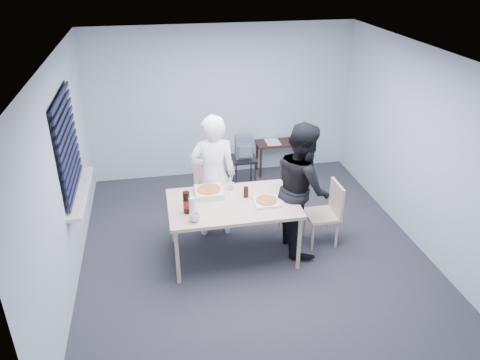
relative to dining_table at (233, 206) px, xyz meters
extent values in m
plane|color=#2B2B30|center=(0.27, 0.07, -0.74)|extent=(5.00, 5.00, 0.00)
plane|color=white|center=(0.27, 0.07, 1.86)|extent=(5.00, 5.00, 0.00)
plane|color=silver|center=(0.27, 2.57, 0.56)|extent=(4.50, 0.00, 4.50)
plane|color=silver|center=(0.27, -2.43, 0.56)|extent=(4.50, 0.00, 4.50)
plane|color=silver|center=(-1.98, 0.07, 0.56)|extent=(0.00, 5.00, 5.00)
plane|color=silver|center=(2.52, 0.07, 0.56)|extent=(0.00, 5.00, 5.00)
plane|color=black|center=(-1.96, 0.47, 0.81)|extent=(0.00, 1.30, 1.30)
cube|color=black|center=(-1.93, 0.47, 0.81)|extent=(0.04, 1.30, 1.25)
cube|color=silver|center=(-1.89, 0.47, 0.15)|extent=(0.18, 1.42, 0.05)
cube|color=beige|center=(0.00, 0.00, 0.04)|extent=(1.63, 1.03, 0.04)
cylinder|color=beige|center=(-0.76, -0.46, -0.36)|extent=(0.05, 0.05, 0.75)
cylinder|color=beige|center=(-0.76, 0.46, -0.36)|extent=(0.05, 0.05, 0.75)
cylinder|color=beige|center=(0.76, -0.46, -0.36)|extent=(0.05, 0.05, 0.75)
cylinder|color=beige|center=(0.76, 0.46, -0.36)|extent=(0.05, 0.05, 0.75)
cube|color=beige|center=(-0.17, 0.99, -0.31)|extent=(0.42, 0.42, 0.04)
cube|color=beige|center=(-0.17, 1.18, -0.07)|extent=(0.42, 0.04, 0.44)
cylinder|color=beige|center=(-0.34, 0.82, -0.53)|extent=(0.03, 0.03, 0.41)
cylinder|color=beige|center=(-0.34, 1.16, -0.53)|extent=(0.03, 0.03, 0.41)
cylinder|color=beige|center=(0.00, 0.82, -0.53)|extent=(0.03, 0.03, 0.41)
cylinder|color=beige|center=(0.00, 1.16, -0.53)|extent=(0.03, 0.03, 0.41)
cube|color=beige|center=(1.23, 0.06, -0.31)|extent=(0.42, 0.42, 0.04)
cube|color=beige|center=(1.42, 0.06, -0.07)|extent=(0.04, 0.42, 0.44)
cylinder|color=beige|center=(1.06, -0.11, -0.53)|extent=(0.03, 0.03, 0.41)
cylinder|color=beige|center=(1.06, 0.23, -0.53)|extent=(0.03, 0.03, 0.41)
cylinder|color=beige|center=(1.40, -0.11, -0.53)|extent=(0.03, 0.03, 0.41)
cylinder|color=beige|center=(1.40, 0.23, -0.53)|extent=(0.03, 0.03, 0.41)
imported|color=white|center=(-0.16, 0.59, 0.15)|extent=(0.65, 0.42, 1.77)
imported|color=black|center=(0.92, 0.05, 0.15)|extent=(0.47, 0.86, 1.77)
cube|color=#331C16|center=(1.29, 2.35, -0.17)|extent=(0.88, 0.39, 0.04)
cylinder|color=#331C16|center=(0.89, 2.19, -0.46)|extent=(0.04, 0.04, 0.55)
cylinder|color=#331C16|center=(0.89, 2.50, -0.46)|extent=(0.04, 0.04, 0.55)
cylinder|color=#331C16|center=(1.69, 2.19, -0.46)|extent=(0.04, 0.04, 0.55)
cylinder|color=#331C16|center=(1.69, 2.50, -0.46)|extent=(0.04, 0.04, 0.55)
cube|color=black|center=(0.52, 1.86, -0.20)|extent=(0.40, 0.40, 0.04)
cylinder|color=black|center=(0.36, 1.70, -0.48)|extent=(0.04, 0.04, 0.51)
cylinder|color=black|center=(0.36, 2.02, -0.48)|extent=(0.04, 0.04, 0.51)
cylinder|color=black|center=(0.68, 1.70, -0.48)|extent=(0.04, 0.04, 0.51)
cylinder|color=black|center=(0.68, 2.02, -0.48)|extent=(0.04, 0.04, 0.51)
cube|color=slate|center=(0.52, 1.86, 0.02)|extent=(0.28, 0.15, 0.40)
cube|color=slate|center=(0.52, 1.76, -0.03)|extent=(0.21, 0.06, 0.19)
cube|color=white|center=(-0.27, 0.25, 0.08)|extent=(0.36, 0.36, 0.04)
cube|color=white|center=(-0.27, 0.25, 0.12)|extent=(0.36, 0.36, 0.04)
cylinder|color=#CC7F38|center=(-0.27, 0.25, 0.14)|extent=(0.30, 0.30, 0.01)
cube|color=white|center=(0.41, -0.10, 0.08)|extent=(0.32, 0.32, 0.03)
cylinder|color=#CC7F38|center=(0.41, -0.10, 0.10)|extent=(0.27, 0.27, 0.01)
imported|color=silver|center=(-0.52, -0.36, 0.11)|extent=(0.17, 0.17, 0.10)
imported|color=silver|center=(0.03, 0.36, 0.11)|extent=(0.10, 0.10, 0.09)
cylinder|color=black|center=(0.19, 0.11, 0.13)|extent=(0.08, 0.08, 0.14)
cylinder|color=black|center=(-0.59, -0.15, 0.20)|extent=(0.08, 0.08, 0.28)
cylinder|color=red|center=(-0.59, -0.15, 0.18)|extent=(0.09, 0.09, 0.09)
cylinder|color=silver|center=(-0.53, -0.17, 0.17)|extent=(0.09, 0.09, 0.21)
torus|color=red|center=(0.21, -0.34, 0.06)|extent=(0.06, 0.06, 0.00)
cube|color=white|center=(1.14, 2.36, -0.15)|extent=(0.31, 0.38, 0.01)
cube|color=black|center=(1.51, 2.36, -0.12)|extent=(0.13, 0.10, 0.05)
camera|label=1|loc=(-0.88, -5.07, 2.96)|focal=35.00mm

